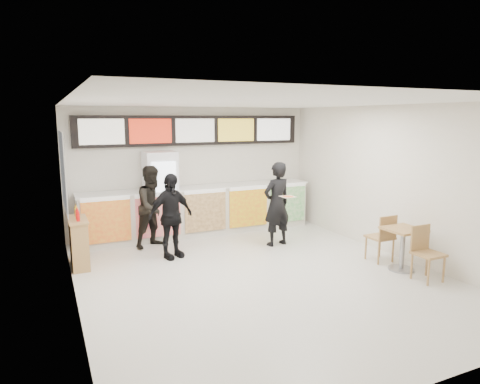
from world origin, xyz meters
TOP-DOWN VIEW (x-y plane):
  - floor at (0.00, 0.00)m, footprint 7.00×7.00m
  - ceiling at (0.00, 0.00)m, footprint 7.00×7.00m
  - wall_back at (0.00, 3.50)m, footprint 6.00×0.00m
  - wall_left at (-3.00, 0.00)m, footprint 0.00×7.00m
  - wall_right at (3.00, 0.00)m, footprint 0.00×7.00m
  - service_counter at (0.00, 3.09)m, footprint 5.56×0.77m
  - menu_board at (0.00, 3.41)m, footprint 5.50×0.14m
  - drinks_fridge at (-0.93, 3.11)m, footprint 0.70×0.67m
  - mirror_panel at (-2.99, 2.45)m, footprint 0.01×2.00m
  - customer_main at (1.20, 1.53)m, footprint 0.72×0.53m
  - customer_left at (-1.24, 2.55)m, footprint 1.05×0.96m
  - customer_mid at (-1.12, 1.65)m, footprint 1.07×0.70m
  - pizza_slice at (1.20, 1.08)m, footprint 0.36×0.36m
  - cafe_table at (2.50, -0.80)m, footprint 0.63×1.59m
  - condiment_ledge at (-2.82, 1.85)m, footprint 0.33×0.82m

SIDE VIEW (x-z plane):
  - floor at x=0.00m, z-range 0.00..0.00m
  - condiment_ledge at x=-2.82m, z-range -0.08..1.02m
  - cafe_table at x=2.50m, z-range 0.08..1.01m
  - service_counter at x=0.00m, z-range 0.00..1.14m
  - customer_mid at x=-1.12m, z-range 0.00..1.69m
  - customer_left at x=-1.24m, z-range 0.00..1.75m
  - customer_main at x=1.20m, z-range 0.00..1.82m
  - drinks_fridge at x=-0.93m, z-range 0.00..2.00m
  - pizza_slice at x=1.20m, z-range 1.15..1.17m
  - wall_back at x=0.00m, z-range -1.50..4.50m
  - wall_left at x=-3.00m, z-range -2.00..5.00m
  - wall_right at x=3.00m, z-range -2.00..5.00m
  - mirror_panel at x=-2.99m, z-range 1.00..2.50m
  - menu_board at x=0.00m, z-range 2.10..2.80m
  - ceiling at x=0.00m, z-range 3.00..3.00m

